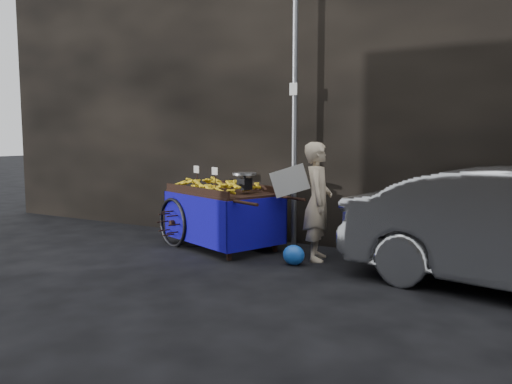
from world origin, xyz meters
The scene contains 6 objects.
ground centered at (0.00, 0.00, 0.00)m, with size 80.00×80.00×0.00m, color black.
building_wall centered at (0.39, 2.60, 2.50)m, with size 13.50×2.00×5.00m.
street_pole centered at (0.30, 1.30, 2.01)m, with size 0.12×0.10×4.00m.
banana_cart centered at (-0.70, 0.80, 0.78)m, with size 2.54×1.82×1.26m.
vendor centered at (0.91, 0.75, 0.81)m, with size 0.93×0.69×1.62m.
plastic_bag centered at (0.76, 0.32, 0.13)m, with size 0.30×0.24×0.27m, color blue.
Camera 1 is at (3.50, -5.56, 1.68)m, focal length 35.00 mm.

